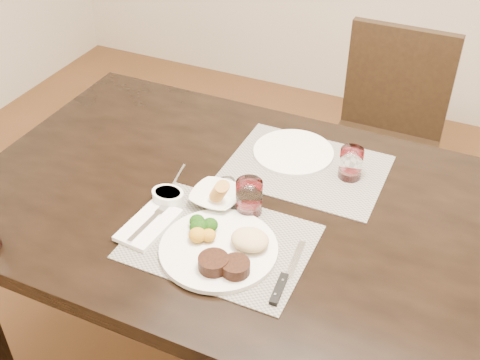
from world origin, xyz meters
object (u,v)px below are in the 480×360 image
at_px(chair_far, 386,130).
at_px(steak_knife, 283,281).
at_px(dinner_plate, 223,248).
at_px(wine_glass_near, 249,199).
at_px(far_plate, 293,152).
at_px(cracker_bowl, 216,197).

bearing_deg(chair_far, steak_knife, -89.88).
bearing_deg(chair_far, dinner_plate, -98.51).
distance_m(steak_knife, wine_glass_near, 0.28).
xyz_separation_m(dinner_plate, steak_knife, (0.17, -0.03, -0.01)).
distance_m(chair_far, far_plate, 0.73).
bearing_deg(cracker_bowl, steak_knife, -36.58).
bearing_deg(wine_glass_near, steak_knife, -48.89).
height_order(chair_far, steak_knife, chair_far).
xyz_separation_m(dinner_plate, wine_glass_near, (-0.01, 0.18, 0.03)).
height_order(steak_knife, far_plate, steak_knife).
bearing_deg(far_plate, chair_far, 75.89).
bearing_deg(steak_knife, dinner_plate, 164.91).
height_order(dinner_plate, steak_knife, dinner_plate).
height_order(chair_far, far_plate, chair_far).
distance_m(wine_glass_near, far_plate, 0.31).
bearing_deg(cracker_bowl, far_plate, 70.31).
height_order(steak_knife, cracker_bowl, cracker_bowl).
relative_size(wine_glass_near, far_plate, 0.40).
bearing_deg(dinner_plate, chair_far, 94.55).
bearing_deg(far_plate, cracker_bowl, -109.69).
xyz_separation_m(chair_far, far_plate, (-0.17, -0.66, 0.26)).
bearing_deg(steak_knife, wine_glass_near, 126.30).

